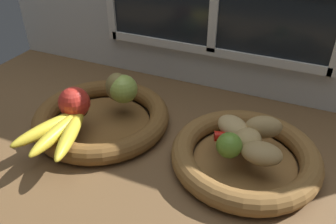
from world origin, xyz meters
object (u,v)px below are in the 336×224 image
(fruit_bowl_right, at_px, (245,156))
(potato_oblong, at_px, (233,127))
(lime_near, at_px, (229,145))
(chili_pepper, at_px, (238,137))
(apple_red_front, at_px, (74,103))
(apple_green_back, at_px, (123,89))
(pear_brown, at_px, (117,87))
(banana_bunch_front, at_px, (60,130))
(potato_back, at_px, (263,127))
(potato_small, at_px, (262,153))
(fruit_bowl_left, at_px, (102,118))
(potato_large, at_px, (248,139))

(fruit_bowl_right, bearing_deg, potato_oblong, 142.13)
(lime_near, height_order, chili_pepper, lime_near)
(apple_red_front, relative_size, apple_green_back, 1.03)
(fruit_bowl_right, bearing_deg, pear_brown, 170.90)
(apple_red_front, relative_size, potato_oblong, 0.93)
(banana_bunch_front, height_order, potato_oblong, potato_oblong)
(chili_pepper, bearing_deg, fruit_bowl_right, -46.85)
(apple_green_back, relative_size, banana_bunch_front, 0.37)
(potato_back, relative_size, chili_pepper, 0.80)
(fruit_bowl_right, xyz_separation_m, potato_back, (0.02, 0.05, 0.05))
(pear_brown, xyz_separation_m, potato_back, (0.37, -0.01, -0.01))
(apple_red_front, xyz_separation_m, lime_near, (0.37, 0.01, -0.01))
(potato_oblong, relative_size, potato_small, 0.98)
(fruit_bowl_left, bearing_deg, apple_red_front, -127.26)
(apple_green_back, bearing_deg, potato_oblong, -4.72)
(apple_red_front, xyz_separation_m, potato_large, (0.40, 0.05, -0.02))
(pear_brown, bearing_deg, lime_near, -17.24)
(pear_brown, height_order, lime_near, pear_brown)
(banana_bunch_front, bearing_deg, lime_near, 13.38)
(potato_oblong, distance_m, potato_large, 0.05)
(apple_red_front, height_order, potato_large, apple_red_front)
(apple_red_front, height_order, pear_brown, same)
(chili_pepper, bearing_deg, apple_red_front, 168.63)
(fruit_bowl_right, height_order, banana_bunch_front, banana_bunch_front)
(apple_green_back, distance_m, potato_back, 0.35)
(fruit_bowl_right, xyz_separation_m, banana_bunch_front, (-0.39, -0.13, 0.04))
(fruit_bowl_right, xyz_separation_m, apple_green_back, (-0.33, 0.06, 0.06))
(fruit_bowl_right, xyz_separation_m, lime_near, (-0.03, -0.04, 0.05))
(banana_bunch_front, bearing_deg, pear_brown, 78.10)
(fruit_bowl_right, relative_size, potato_oblong, 4.03)
(fruit_bowl_right, relative_size, pear_brown, 4.29)
(pear_brown, distance_m, lime_near, 0.33)
(potato_large, bearing_deg, banana_bunch_front, -161.63)
(lime_near, bearing_deg, potato_back, 61.02)
(potato_small, bearing_deg, lime_near, -173.33)
(potato_large, bearing_deg, fruit_bowl_right, -14.04)
(potato_small, bearing_deg, fruit_bowl_left, 174.92)
(fruit_bowl_left, height_order, apple_green_back, apple_green_back)
(fruit_bowl_left, bearing_deg, banana_bunch_front, -99.13)
(potato_back, distance_m, lime_near, 0.11)
(chili_pepper, bearing_deg, banana_bunch_front, -179.32)
(fruit_bowl_right, bearing_deg, fruit_bowl_left, 180.00)
(fruit_bowl_right, xyz_separation_m, chili_pepper, (-0.02, 0.01, 0.04))
(apple_green_back, bearing_deg, chili_pepper, -8.13)
(apple_red_front, distance_m, potato_large, 0.41)
(pear_brown, bearing_deg, fruit_bowl_left, -108.05)
(apple_red_front, bearing_deg, potato_oblong, 12.41)
(potato_oblong, bearing_deg, chili_pepper, -48.59)
(apple_red_front, height_order, banana_bunch_front, apple_red_front)
(potato_oblong, relative_size, chili_pepper, 0.78)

